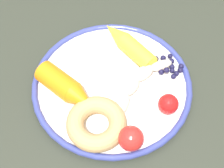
# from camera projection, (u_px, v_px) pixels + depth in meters

# --- Properties ---
(dining_table) EXTENTS (1.13, 0.83, 0.75)m
(dining_table) POSITION_uv_depth(u_px,v_px,m) (105.00, 130.00, 0.69)
(dining_table) COLOR #2C3026
(dining_table) RESTS_ON ground_plane
(plate) EXTENTS (0.31, 0.31, 0.02)m
(plate) POSITION_uv_depth(u_px,v_px,m) (112.00, 85.00, 0.63)
(plate) COLOR white
(plate) RESTS_ON dining_table
(banana) EXTENTS (0.12, 0.17, 0.03)m
(banana) POSITION_uv_depth(u_px,v_px,m) (134.00, 88.00, 0.61)
(banana) COLOR beige
(banana) RESTS_ON plate
(carrot_orange) EXTENTS (0.13, 0.12, 0.04)m
(carrot_orange) POSITION_uv_depth(u_px,v_px,m) (68.00, 89.00, 0.60)
(carrot_orange) COLOR orange
(carrot_orange) RESTS_ON plate
(carrot_yellow) EXTENTS (0.11, 0.13, 0.04)m
(carrot_yellow) POSITION_uv_depth(u_px,v_px,m) (128.00, 44.00, 0.66)
(carrot_yellow) COLOR yellow
(carrot_yellow) RESTS_ON plate
(donut) EXTENTS (0.15, 0.15, 0.03)m
(donut) POSITION_uv_depth(u_px,v_px,m) (96.00, 123.00, 0.57)
(donut) COLOR tan
(donut) RESTS_ON plate
(blueberry_pile) EXTENTS (0.06, 0.06, 0.02)m
(blueberry_pile) POSITION_uv_depth(u_px,v_px,m) (169.00, 66.00, 0.65)
(blueberry_pile) COLOR #191638
(blueberry_pile) RESTS_ON plate
(tomato_near) EXTENTS (0.04, 0.04, 0.04)m
(tomato_near) POSITION_uv_depth(u_px,v_px,m) (131.00, 138.00, 0.55)
(tomato_near) COLOR red
(tomato_near) RESTS_ON plate
(tomato_mid) EXTENTS (0.04, 0.04, 0.04)m
(tomato_mid) POSITION_uv_depth(u_px,v_px,m) (168.00, 104.00, 0.59)
(tomato_mid) COLOR red
(tomato_mid) RESTS_ON plate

